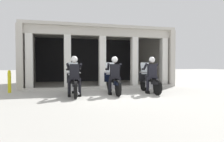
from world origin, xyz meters
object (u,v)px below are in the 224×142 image
at_px(motorcycle_center, 113,82).
at_px(police_officer_center, 115,72).
at_px(police_officer_left, 74,73).
at_px(motorcycle_left, 74,83).
at_px(police_officer_right, 152,72).
at_px(motorcycle_right, 149,81).
at_px(bollard_kerbside, 9,81).

relative_size(motorcycle_center, police_officer_center, 1.29).
bearing_deg(police_officer_left, police_officer_center, 9.94).
distance_m(motorcycle_left, police_officer_right, 3.34).
height_order(police_officer_left, police_officer_right, same).
distance_m(motorcycle_left, police_officer_center, 1.72).
bearing_deg(police_officer_right, motorcycle_right, 94.97).
xyz_separation_m(motorcycle_left, motorcycle_right, (3.30, 0.04, 0.00)).
relative_size(motorcycle_left, bollard_kerbside, 2.03).
distance_m(police_officer_left, police_officer_right, 3.31).
bearing_deg(motorcycle_center, motorcycle_right, -1.09).
relative_size(motorcycle_left, motorcycle_center, 1.00).
bearing_deg(police_officer_right, police_officer_left, -174.10).
distance_m(motorcycle_left, motorcycle_right, 3.31).
xyz_separation_m(police_officer_center, motorcycle_right, (1.65, 0.22, -0.44)).
bearing_deg(motorcycle_center, motorcycle_left, -175.47).
height_order(motorcycle_right, bollard_kerbside, motorcycle_right).
height_order(police_officer_left, bollard_kerbside, police_officer_left).
relative_size(police_officer_right, bollard_kerbside, 1.58).
xyz_separation_m(motorcycle_left, motorcycle_center, (1.65, 0.10, 0.00)).
bearing_deg(bollard_kerbside, police_officer_right, -16.47).
distance_m(motorcycle_right, bollard_kerbside, 6.21).
relative_size(motorcycle_left, motorcycle_right, 1.00).
height_order(police_officer_center, motorcycle_right, police_officer_center).
bearing_deg(motorcycle_center, bollard_kerbside, 162.88).
xyz_separation_m(motorcycle_right, police_officer_right, (-0.00, -0.28, 0.44)).
bearing_deg(police_officer_right, motorcycle_center, 173.41).
height_order(motorcycle_center, motorcycle_right, same).
bearing_deg(motorcycle_center, police_officer_left, -165.88).
distance_m(motorcycle_center, motorcycle_right, 1.65).
relative_size(police_officer_center, motorcycle_right, 0.78).
bearing_deg(motorcycle_right, bollard_kerbside, 171.28).
bearing_deg(motorcycle_right, motorcycle_left, -174.10).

